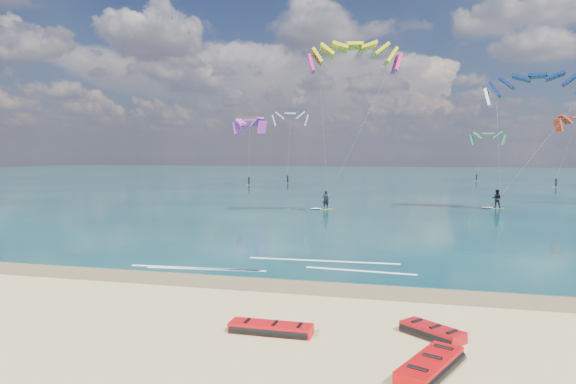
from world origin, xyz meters
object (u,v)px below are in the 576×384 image
object	(u,v)px
packed_kite_mid	(432,337)
kitesurfer_main	(339,126)
kitesurfer_far	(518,133)
packed_kite_left	(271,333)
packed_kite_right	(430,373)

from	to	relation	value
packed_kite_mid	kitesurfer_main	size ratio (longest dim) A/B	0.14
packed_kite_mid	kitesurfer_far	size ratio (longest dim) A/B	0.15
packed_kite_left	packed_kite_mid	distance (m)	4.84
packed_kite_left	kitesurfer_far	world-z (taller)	kitesurfer_far
packed_kite_mid	kitesurfer_far	distance (m)	38.16
packed_kite_right	kitesurfer_far	xyz separation A→B (m)	(8.78, 39.04, 7.43)
packed_kite_right	kitesurfer_main	bearing A→B (deg)	35.72
packed_kite_mid	kitesurfer_main	xyz separation A→B (m)	(-7.27, 29.92, 7.97)
packed_kite_right	packed_kite_left	bearing A→B (deg)	92.36
packed_kite_left	kitesurfer_far	xyz separation A→B (m)	(13.42, 37.26, 7.43)
packed_kite_left	packed_kite_mid	size ratio (longest dim) A/B	1.30
packed_kite_left	packed_kite_right	world-z (taller)	packed_kite_right
kitesurfer_main	kitesurfer_far	distance (m)	17.20
packed_kite_left	kitesurfer_far	bearing A→B (deg)	70.81
packed_kite_right	packed_kite_mid	bearing A→B (deg)	20.68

